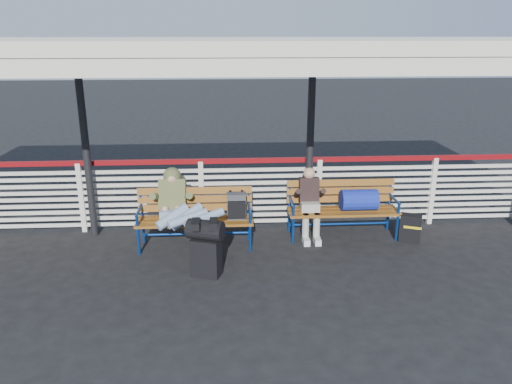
{
  "coord_description": "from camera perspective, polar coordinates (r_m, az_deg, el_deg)",
  "views": [
    {
      "loc": [
        0.42,
        -6.16,
        3.26
      ],
      "look_at": [
        0.87,
        1.0,
        0.94
      ],
      "focal_mm": 35.0,
      "sensor_mm": 36.0,
      "label": 1
    }
  ],
  "objects": [
    {
      "name": "traveler_man",
      "position": [
        7.48,
        -8.3,
        -2.24
      ],
      "size": [
        0.94,
        1.64,
        0.77
      ],
      "color": "#98ABCD",
      "rests_on": "ground"
    },
    {
      "name": "bench_left",
      "position": [
        7.83,
        -5.83,
        -2.16
      ],
      "size": [
        1.8,
        0.56,
        0.92
      ],
      "color": "#8F5C1B",
      "rests_on": "ground"
    },
    {
      "name": "bench_right",
      "position": [
        8.31,
        10.76,
        -1.08
      ],
      "size": [
        1.8,
        0.56,
        0.92
      ],
      "color": "#8F5C1B",
      "rests_on": "ground"
    },
    {
      "name": "luggage_stack",
      "position": [
        6.92,
        -5.77,
        -6.13
      ],
      "size": [
        0.56,
        0.42,
        0.82
      ],
      "rotation": [
        0.0,
        0.0,
        -0.34
      ],
      "color": "black",
      "rests_on": "ground"
    },
    {
      "name": "suitcase_side",
      "position": [
        8.44,
        17.21,
        -3.96
      ],
      "size": [
        0.37,
        0.31,
        0.46
      ],
      "rotation": [
        0.0,
        0.0,
        -0.39
      ],
      "color": "black",
      "rests_on": "ground"
    },
    {
      "name": "fence",
      "position": [
        8.48,
        -6.24,
        -0.02
      ],
      "size": [
        12.08,
        0.08,
        1.24
      ],
      "color": "silver",
      "rests_on": "ground"
    },
    {
      "name": "ground",
      "position": [
        6.98,
        -6.71,
        -10.03
      ],
      "size": [
        60.0,
        60.0,
        0.0
      ],
      "primitive_type": "plane",
      "color": "black",
      "rests_on": "ground"
    },
    {
      "name": "companion_person",
      "position": [
        8.16,
        6.16,
        -1.21
      ],
      "size": [
        0.32,
        0.66,
        1.15
      ],
      "color": "#AAA79A",
      "rests_on": "ground"
    },
    {
      "name": "canopy",
      "position": [
        7.04,
        -7.27,
        16.02
      ],
      "size": [
        12.6,
        3.6,
        3.16
      ],
      "color": "silver",
      "rests_on": "ground"
    }
  ]
}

